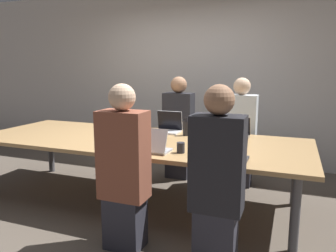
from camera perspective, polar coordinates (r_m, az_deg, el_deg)
name	(u,v)px	position (r m, az deg, el deg)	size (l,w,h in m)	color
ground_plane	(139,200)	(3.95, -5.13, -12.77)	(24.00, 24.00, 0.00)	brown
curtain_wall	(189,76)	(5.44, 3.75, 8.74)	(12.00, 0.06, 2.80)	#BCB7B2
conference_table	(138,143)	(3.73, -5.30, -2.94)	(3.75, 1.39, 0.74)	tan
laptop_near_midright	(151,145)	(3.11, -2.89, -3.38)	(0.33, 0.24, 0.23)	#B7B7BC
person_near_midright	(124,170)	(2.79, -7.69, -7.68)	(0.40, 0.24, 1.41)	#2D2D38
cup_near_midright	(181,148)	(3.09, 2.24, -3.79)	(0.08, 0.08, 0.10)	#232328
bottle_near_midright	(130,136)	(3.31, -6.70, -1.79)	(0.08, 0.08, 0.26)	black
laptop_far_right	(234,131)	(3.86, 11.36, -0.87)	(0.36, 0.24, 0.24)	gray
person_far_right	(240,134)	(4.35, 12.45, -1.33)	(0.40, 0.24, 1.41)	#2D2D38
bottle_far_right	(209,129)	(3.79, 7.24, -0.59)	(0.08, 0.08, 0.21)	#ADD1E0
laptop_far_center	(168,126)	(4.08, 0.06, 0.01)	(0.32, 0.25, 0.26)	silver
person_far_center	(178,129)	(4.55, 1.84, -0.53)	(0.40, 0.24, 1.41)	#2D2D38
bottle_far_center	(186,128)	(3.86, 3.19, -0.31)	(0.08, 0.08, 0.21)	black
laptop_near_right	(226,153)	(2.87, 10.11, -4.57)	(0.36, 0.26, 0.26)	#333338
person_near_right	(217,180)	(2.55, 8.53, -9.25)	(0.40, 0.24, 1.42)	#2D2D38
stapler	(131,139)	(3.58, -6.54, -2.33)	(0.05, 0.15, 0.05)	black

